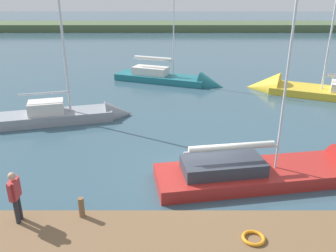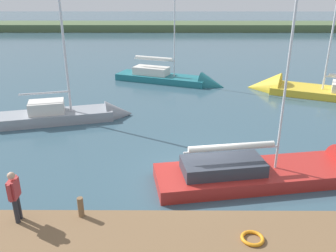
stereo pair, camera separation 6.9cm
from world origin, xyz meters
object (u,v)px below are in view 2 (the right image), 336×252
sailboat_inner_slip (309,93)px  sailboat_near_dock (293,173)px  life_ring_buoy (252,238)px  sailboat_far_left (175,81)px  mooring_post_near (81,207)px  person_on_dock (14,193)px  sailboat_far_right (73,116)px

sailboat_inner_slip → sailboat_near_dock: sailboat_inner_slip is taller
life_ring_buoy → sailboat_far_left: bearing=-84.5°
mooring_post_near → sailboat_inner_slip: size_ratio=0.05×
sailboat_inner_slip → sailboat_far_left: size_ratio=1.40×
sailboat_inner_slip → life_ring_buoy: bearing=88.8°
mooring_post_near → life_ring_buoy: 5.15m
sailboat_near_dock → person_on_dock: sailboat_near_dock is taller
life_ring_buoy → sailboat_near_dock: sailboat_near_dock is taller
sailboat_far_left → life_ring_buoy: bearing=-63.4°
sailboat_far_left → sailboat_inner_slip: bearing=2.8°
sailboat_inner_slip → sailboat_near_dock: (5.02, 11.76, 0.05)m
life_ring_buoy → sailboat_near_dock: 5.29m
mooring_post_near → sailboat_far_right: size_ratio=0.08×
sailboat_far_left → person_on_dock: size_ratio=5.60×
sailboat_far_left → person_on_dock: (5.01, 18.62, 1.47)m
sailboat_far_right → sailboat_inner_slip: bearing=3.7°
sailboat_near_dock → person_on_dock: bearing=-168.2°
sailboat_far_left → sailboat_near_dock: bearing=-51.9°
mooring_post_near → sailboat_inner_slip: bearing=-129.9°
sailboat_near_dock → sailboat_far_right: 12.43m
sailboat_far_right → sailboat_far_left: sailboat_far_left is taller
person_on_dock → sailboat_near_dock: bearing=19.4°
sailboat_far_right → sailboat_far_left: bearing=39.5°
person_on_dock → sailboat_far_right: bearing=94.0°
life_ring_buoy → person_on_dock: 6.97m
sailboat_far_right → sailboat_far_left: size_ratio=0.92×
sailboat_far_right → person_on_dock: sailboat_far_right is taller
sailboat_inner_slip → person_on_dock: 21.28m
life_ring_buoy → sailboat_far_right: bearing=-54.5°
sailboat_near_dock → person_on_dock: (9.53, 3.69, 1.39)m
sailboat_far_right → person_on_dock: 10.37m
sailboat_far_left → person_on_dock: bearing=-83.9°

